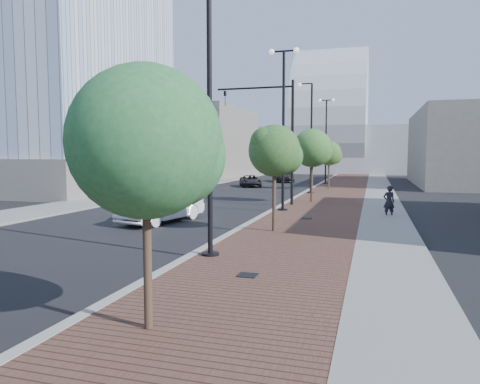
# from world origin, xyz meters

# --- Properties ---
(sidewalk) EXTENTS (7.00, 140.00, 0.12)m
(sidewalk) POSITION_xyz_m (3.50, 40.00, 0.06)
(sidewalk) COLOR #4C2D23
(sidewalk) RESTS_ON ground
(concrete_strip) EXTENTS (2.40, 140.00, 0.13)m
(concrete_strip) POSITION_xyz_m (6.20, 40.00, 0.07)
(concrete_strip) COLOR slate
(concrete_strip) RESTS_ON ground
(curb) EXTENTS (0.30, 140.00, 0.14)m
(curb) POSITION_xyz_m (0.00, 40.00, 0.07)
(curb) COLOR gray
(curb) RESTS_ON ground
(west_sidewalk) EXTENTS (4.00, 140.00, 0.12)m
(west_sidewalk) POSITION_xyz_m (-13.00, 40.00, 0.06)
(west_sidewalk) COLOR slate
(west_sidewalk) RESTS_ON ground
(white_sedan) EXTENTS (2.79, 5.22, 1.63)m
(white_sedan) POSITION_xyz_m (-4.39, 16.60, 0.82)
(white_sedan) COLOR silver
(white_sedan) RESTS_ON ground
(dark_car_mid) EXTENTS (3.37, 4.72, 1.19)m
(dark_car_mid) POSITION_xyz_m (-6.52, 40.98, 0.60)
(dark_car_mid) COLOR black
(dark_car_mid) RESTS_ON ground
(dark_car_far) EXTENTS (3.49, 5.32, 1.43)m
(dark_car_far) POSITION_xyz_m (-4.70, 49.71, 0.72)
(dark_car_far) COLOR black
(dark_car_far) RESTS_ON ground
(pedestrian) EXTENTS (0.71, 0.58, 1.69)m
(pedestrian) POSITION_xyz_m (6.40, 21.48, 0.85)
(pedestrian) COLOR black
(pedestrian) RESTS_ON ground
(streetlight_1) EXTENTS (1.44, 0.56, 9.21)m
(streetlight_1) POSITION_xyz_m (0.49, 10.00, 4.34)
(streetlight_1) COLOR black
(streetlight_1) RESTS_ON ground
(streetlight_2) EXTENTS (1.72, 0.56, 9.28)m
(streetlight_2) POSITION_xyz_m (0.60, 22.00, 4.82)
(streetlight_2) COLOR black
(streetlight_2) RESTS_ON ground
(streetlight_3) EXTENTS (1.44, 0.56, 9.21)m
(streetlight_3) POSITION_xyz_m (0.49, 34.00, 4.34)
(streetlight_3) COLOR black
(streetlight_3) RESTS_ON ground
(streetlight_4) EXTENTS (1.72, 0.56, 9.28)m
(streetlight_4) POSITION_xyz_m (0.60, 46.00, 4.82)
(streetlight_4) COLOR black
(streetlight_4) RESTS_ON ground
(traffic_mast) EXTENTS (5.09, 0.20, 8.00)m
(traffic_mast) POSITION_xyz_m (-0.30, 25.00, 4.98)
(traffic_mast) COLOR black
(traffic_mast) RESTS_ON ground
(tree_0) EXTENTS (2.80, 2.80, 4.98)m
(tree_0) POSITION_xyz_m (1.65, 4.02, 3.56)
(tree_0) COLOR #382619
(tree_0) RESTS_ON ground
(tree_1) EXTENTS (2.24, 2.17, 4.58)m
(tree_1) POSITION_xyz_m (1.65, 15.02, 3.48)
(tree_1) COLOR #382619
(tree_1) RESTS_ON ground
(tree_2) EXTENTS (2.60, 2.59, 5.05)m
(tree_2) POSITION_xyz_m (1.65, 27.02, 3.75)
(tree_2) COLOR #382619
(tree_2) RESTS_ON ground
(tree_3) EXTENTS (2.34, 2.28, 4.57)m
(tree_3) POSITION_xyz_m (1.65, 39.02, 3.41)
(tree_3) COLOR #382619
(tree_3) RESTS_ON ground
(tower_podium) EXTENTS (19.00, 19.00, 3.00)m
(tower_podium) POSITION_xyz_m (-24.00, 32.00, 1.50)
(tower_podium) COLOR slate
(tower_podium) RESTS_ON ground
(convention_center) EXTENTS (50.00, 30.00, 50.00)m
(convention_center) POSITION_xyz_m (-2.00, 85.00, 6.00)
(convention_center) COLOR #A9ADB3
(convention_center) RESTS_ON ground
(commercial_block_nw) EXTENTS (14.00, 20.00, 10.00)m
(commercial_block_nw) POSITION_xyz_m (-20.00, 60.00, 5.00)
(commercial_block_nw) COLOR #67645D
(commercial_block_nw) RESTS_ON ground
(commercial_block_ne) EXTENTS (12.00, 22.00, 8.00)m
(commercial_block_ne) POSITION_xyz_m (16.00, 50.00, 4.00)
(commercial_block_ne) COLOR #67645D
(commercial_block_ne) RESTS_ON ground
(utility_cover_1) EXTENTS (0.50, 0.50, 0.02)m
(utility_cover_1) POSITION_xyz_m (2.40, 8.00, 0.13)
(utility_cover_1) COLOR black
(utility_cover_1) RESTS_ON sidewalk
(utility_cover_2) EXTENTS (0.50, 0.50, 0.02)m
(utility_cover_2) POSITION_xyz_m (2.40, 19.00, 0.13)
(utility_cover_2) COLOR black
(utility_cover_2) RESTS_ON sidewalk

